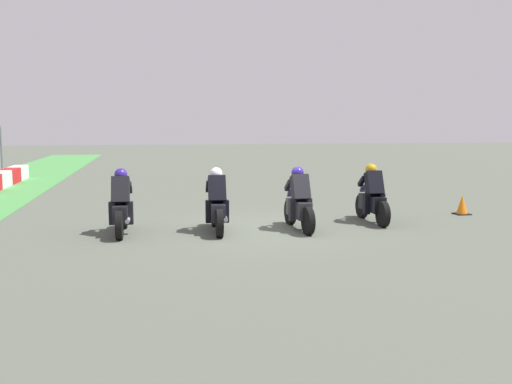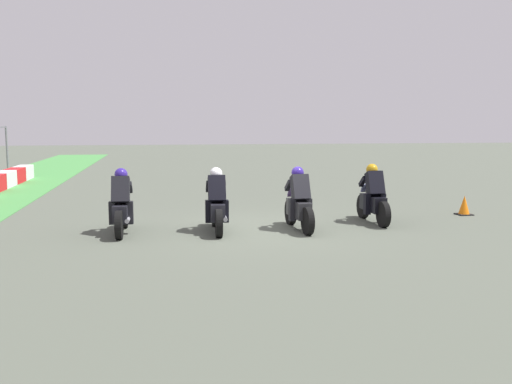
{
  "view_description": "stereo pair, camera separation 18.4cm",
  "coord_description": "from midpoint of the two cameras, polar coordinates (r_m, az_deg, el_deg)",
  "views": [
    {
      "loc": [
        -12.84,
        2.62,
        2.49
      ],
      "look_at": [
        0.04,
        0.08,
        0.9
      ],
      "focal_mm": 38.72,
      "sensor_mm": 36.0,
      "label": 1
    },
    {
      "loc": [
        -12.87,
        2.44,
        2.49
      ],
      "look_at": [
        0.04,
        0.08,
        0.9
      ],
      "focal_mm": 38.72,
      "sensor_mm": 36.0,
      "label": 2
    }
  ],
  "objects": [
    {
      "name": "ground_plane",
      "position": [
        13.33,
        0.76,
        -3.86
      ],
      "size": [
        120.0,
        120.0,
        0.0
      ],
      "primitive_type": "plane",
      "color": "#505649"
    },
    {
      "name": "rider_lane_a",
      "position": [
        14.48,
        12.36,
        -0.66
      ],
      "size": [
        2.04,
        0.54,
        1.51
      ],
      "rotation": [
        0.0,
        0.0,
        -0.01
      ],
      "color": "black",
      "rests_on": "ground_plane"
    },
    {
      "name": "rider_lane_b",
      "position": [
        13.25,
        4.85,
        -1.22
      ],
      "size": [
        2.04,
        0.55,
        1.51
      ],
      "rotation": [
        0.0,
        0.0,
        0.04
      ],
      "color": "black",
      "rests_on": "ground_plane"
    },
    {
      "name": "rider_lane_c",
      "position": [
        12.97,
        -3.68,
        -1.38
      ],
      "size": [
        2.04,
        0.55,
        1.51
      ],
      "rotation": [
        0.0,
        0.0,
        -0.04
      ],
      "color": "black",
      "rests_on": "ground_plane"
    },
    {
      "name": "rider_lane_d",
      "position": [
        13.07,
        -13.33,
        -1.49
      ],
      "size": [
        2.04,
        0.55,
        1.51
      ],
      "rotation": [
        0.0,
        0.0,
        -0.03
      ],
      "color": "black",
      "rests_on": "ground_plane"
    },
    {
      "name": "traffic_cone",
      "position": [
        16.5,
        21.01,
        -1.35
      ],
      "size": [
        0.4,
        0.4,
        0.54
      ],
      "color": "black",
      "rests_on": "ground_plane"
    }
  ]
}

